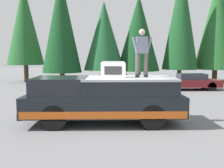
% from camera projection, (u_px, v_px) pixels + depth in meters
% --- Properties ---
extents(ground_plane, '(90.00, 90.00, 0.00)m').
position_uv_depth(ground_plane, '(119.00, 125.00, 8.61)').
color(ground_plane, slate).
extents(pickup_truck, '(2.01, 5.54, 1.65)m').
position_uv_depth(pickup_truck, '(104.00, 99.00, 8.81)').
color(pickup_truck, black).
rests_on(pickup_truck, ground).
extents(compressor_unit, '(0.65, 0.84, 0.56)m').
position_uv_depth(compressor_unit, '(113.00, 70.00, 8.61)').
color(compressor_unit, white).
rests_on(compressor_unit, pickup_truck).
extents(person_on_truck_bed, '(0.29, 0.72, 1.69)m').
position_uv_depth(person_on_truck_bed, '(142.00, 52.00, 8.72)').
color(person_on_truck_bed, '#423D38').
rests_on(person_on_truck_bed, pickup_truck).
extents(parked_car_maroon, '(1.64, 4.10, 1.16)m').
position_uv_depth(parked_car_maroon, '(190.00, 82.00, 17.66)').
color(parked_car_maroon, maroon).
rests_on(parked_car_maroon, ground).
extents(parked_car_navy, '(1.64, 4.10, 1.16)m').
position_uv_depth(parked_car_navy, '(112.00, 82.00, 17.67)').
color(parked_car_navy, navy).
rests_on(parked_car_navy, ground).
extents(conifer_far_left, '(3.84, 3.84, 9.98)m').
position_uv_depth(conifer_far_left, '(217.00, 22.00, 23.09)').
color(conifer_far_left, '#4C3826').
rests_on(conifer_far_left, ground).
extents(conifer_left, '(3.23, 3.23, 10.51)m').
position_uv_depth(conifer_left, '(181.00, 18.00, 22.25)').
color(conifer_left, '#4C3826').
rests_on(conifer_left, ground).
extents(conifer_center_left, '(3.87, 3.87, 7.88)m').
position_uv_depth(conifer_center_left, '(139.00, 33.00, 22.25)').
color(conifer_center_left, '#4C3826').
rests_on(conifer_center_left, ground).
extents(conifer_center_right, '(3.61, 3.61, 7.20)m').
position_uv_depth(conifer_center_right, '(104.00, 36.00, 21.77)').
color(conifer_center_right, '#4C3826').
rests_on(conifer_center_right, ground).
extents(conifer_right, '(3.38, 3.38, 9.35)m').
position_uv_depth(conifer_right, '(61.00, 24.00, 21.00)').
color(conifer_right, '#4C3826').
rests_on(conifer_right, ground).
extents(conifer_far_right, '(3.43, 3.43, 9.16)m').
position_uv_depth(conifer_far_right, '(24.00, 25.00, 23.13)').
color(conifer_far_right, '#4C3826').
rests_on(conifer_far_right, ground).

